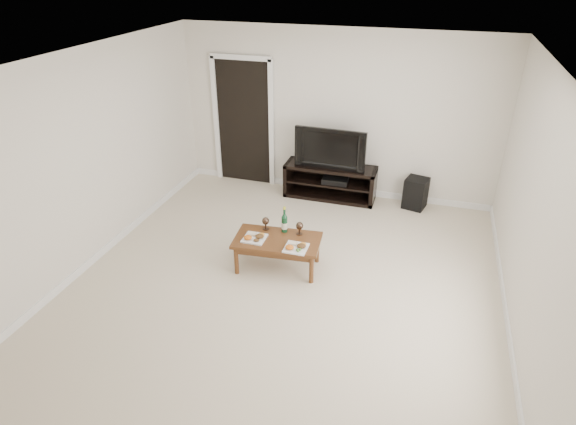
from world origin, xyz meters
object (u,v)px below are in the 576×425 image
at_px(subwoofer, 416,193).
at_px(coffee_table, 277,253).
at_px(media_console, 330,182).
at_px(television, 332,147).

height_order(subwoofer, coffee_table, subwoofer).
distance_m(subwoofer, coffee_table, 2.68).
relative_size(subwoofer, coffee_table, 0.46).
bearing_deg(coffee_table, subwoofer, 54.98).
bearing_deg(subwoofer, coffee_table, -111.43).
distance_m(media_console, television, 0.60).
height_order(media_console, coffee_table, media_console).
height_order(television, subwoofer, television).
relative_size(media_console, coffee_table, 1.38).
bearing_deg(subwoofer, media_console, -164.22).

